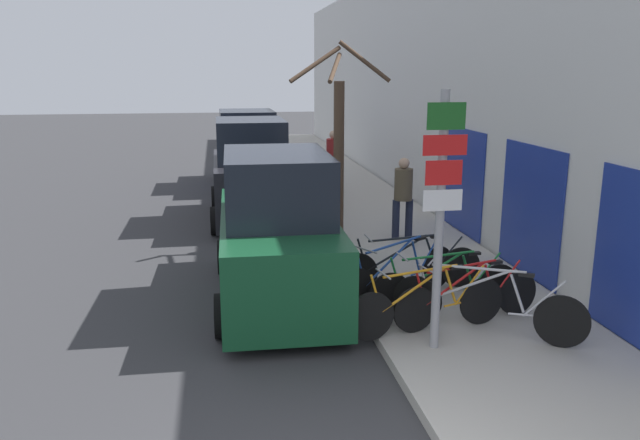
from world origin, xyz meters
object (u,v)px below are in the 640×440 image
Objects in this scene: bicycle_0 at (486,306)px; street_tree at (339,148)px; bicycle_2 at (468,297)px; bicycle_3 at (445,286)px; parked_car_1 at (251,176)px; pedestrian_near at (403,192)px; signpost at (440,211)px; bicycle_5 at (410,267)px; parked_car_2 at (247,151)px; bicycle_1 at (428,305)px; parked_car_0 at (277,235)px; bicycle_4 at (399,275)px; pedestrian_far at (333,157)px.

bicycle_0 is 5.50m from street_tree.
bicycle_3 reaches higher than bicycle_2.
parked_car_1 is 4.08m from pedestrian_near.
signpost reaches higher than bicycle_2.
bicycle_5 is 0.58× the size of parked_car_2.
bicycle_1 is 0.56× the size of parked_car_2.
parked_car_0 is at bearing 83.24° from bicycle_0.
bicycle_2 is 0.55× the size of parked_car_1.
street_tree is at bearing -56.10° from parked_car_1.
bicycle_3 is at bearing -79.66° from street_tree.
signpost is 3.15m from parked_car_0.
bicycle_4 is 8.75m from pedestrian_far.
bicycle_1 is 4.91m from pedestrian_near.
bicycle_0 is at bearing 81.67° from pedestrian_near.
signpost reaches higher than pedestrian_far.
signpost is 1.81× the size of pedestrian_far.
pedestrian_far is at bearing 86.73° from signpost.
bicycle_3 is (0.57, 1.17, -1.42)m from signpost.
bicycle_5 is 10.97m from parked_car_2.
signpost is at bearing 73.21° from pedestrian_near.
parked_car_1 is at bearing 92.15° from parked_car_0.
bicycle_1 is at bearing -45.61° from parked_car_0.
signpost is 2.56m from bicycle_5.
bicycle_2 is at bearing 109.44° from pedestrian_far.
pedestrian_near is (0.32, 4.97, 0.58)m from bicycle_0.
bicycle_4 is 2.03m from parked_car_0.
parked_car_0 reaches higher than pedestrian_near.
street_tree is at bearing -6.91° from bicycle_1.
pedestrian_far is 0.44× the size of street_tree.
parked_car_2 is at bearing 9.41° from bicycle_5.
bicycle_0 is 1.28× the size of pedestrian_near.
parked_car_1 reaches higher than pedestrian_near.
bicycle_1 is at bearing 94.79° from bicycle_2.
pedestrian_near is at bearing 29.55° from bicycle_0.
bicycle_4 is (-0.79, 1.42, 0.00)m from bicycle_0.
bicycle_5 is 2.20m from parked_car_0.
bicycle_1 is 9.95m from pedestrian_far.
parked_car_0 is (-1.85, 1.97, 0.53)m from bicycle_1.
signpost is 1.63m from bicycle_0.
parked_car_2 is (-2.54, 12.62, 0.53)m from bicycle_0.
bicycle_2 is at bearing 43.38° from signpost.
signpost is at bearing -52.59° from parked_car_0.
bicycle_4 reaches higher than bicycle_3.
pedestrian_far reaches higher than bicycle_0.
parked_car_1 is at bearing 103.36° from signpost.
signpost is 1.40× the size of bicycle_1.
signpost is 1.93m from bicycle_3.
bicycle_2 is 1.28× the size of pedestrian_far.
bicycle_2 is (0.72, 0.68, -1.43)m from signpost.
bicycle_2 is 0.57× the size of street_tree.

